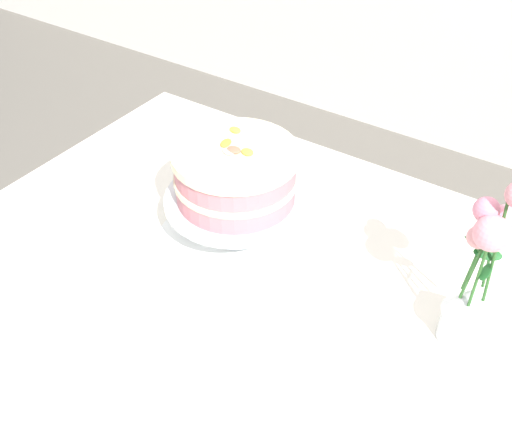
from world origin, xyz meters
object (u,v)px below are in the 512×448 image
Objects in this scene: layer_cake at (236,174)px; cake_stand at (236,203)px; dining_table at (268,331)px; flower_vase at (477,281)px.

cake_stand is at bearing -50.92° from layer_cake.
layer_cake is at bearing 142.48° from dining_table.
dining_table is at bearing -37.52° from cake_stand.
cake_stand is 0.86× the size of flower_vase.
layer_cake is (-0.00, 0.00, 0.07)m from cake_stand.
cake_stand is 0.49m from flower_vase.
cake_stand is 0.07m from layer_cake.
flower_vase is (0.48, -0.01, 0.05)m from cake_stand.
dining_table is 4.83× the size of cake_stand.
dining_table is at bearing -37.52° from layer_cake.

